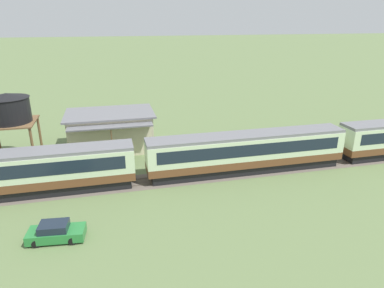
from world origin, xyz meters
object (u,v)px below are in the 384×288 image
station_building (111,130)px  water_tower (8,109)px  passenger_train (249,150)px  parked_car_green (56,232)px

station_building → water_tower: 11.42m
passenger_train → parked_car_green: size_ratio=26.34×
station_building → water_tower: size_ratio=1.35×
station_building → parked_car_green: (-4.47, -18.50, -1.69)m
station_building → parked_car_green: station_building is taller
water_tower → parked_car_green: 18.93m
water_tower → parked_car_green: size_ratio=1.86×
water_tower → parked_car_green: water_tower is taller
parked_car_green → passenger_train: bearing=29.6°
station_building → water_tower: bearing=-172.2°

